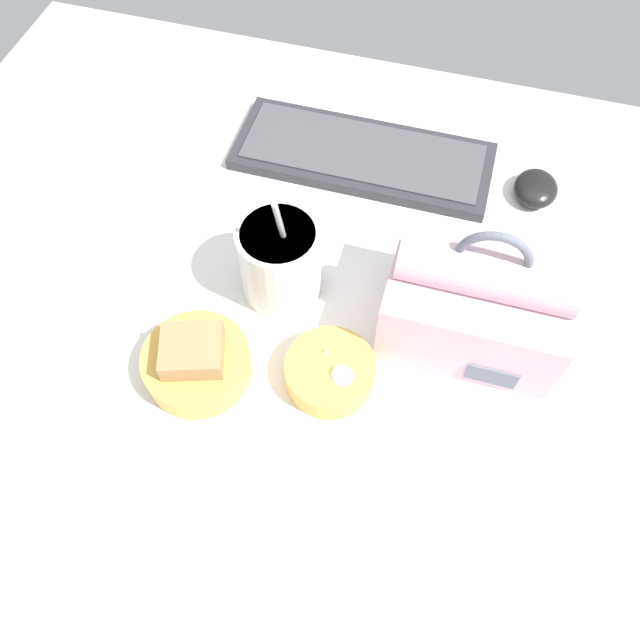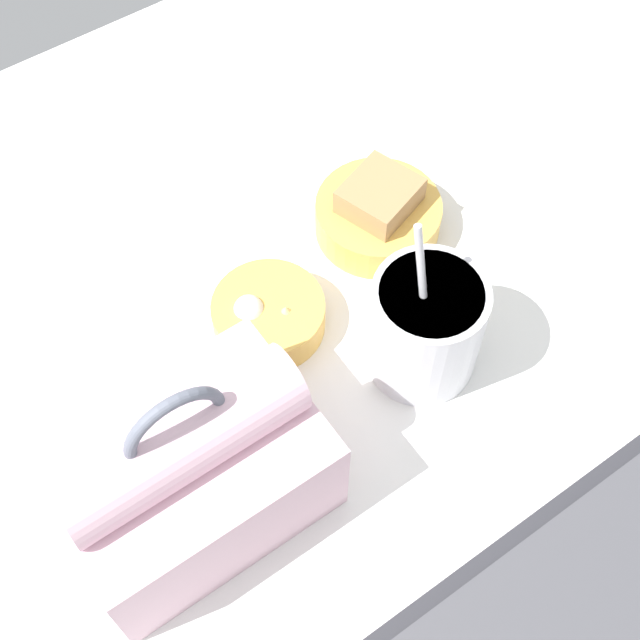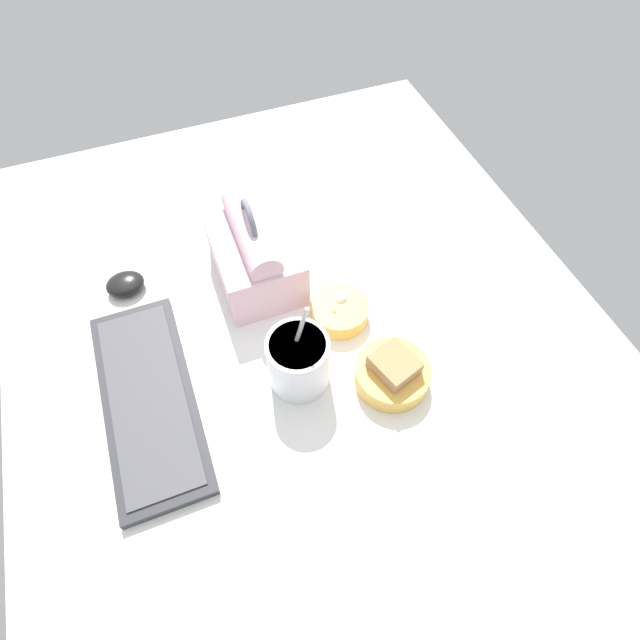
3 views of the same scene
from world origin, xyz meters
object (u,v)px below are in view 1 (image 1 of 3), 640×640
(keyboard, at_px, (363,156))
(soup_cup, at_px, (280,260))
(lunch_bag, at_px, (477,300))
(bento_bowl_sandwich, at_px, (196,362))
(computer_mouse, at_px, (536,188))
(bento_bowl_snacks, at_px, (330,371))

(keyboard, bearing_deg, soup_cup, -100.67)
(lunch_bag, bearing_deg, soup_cup, -179.56)
(keyboard, distance_m, lunch_bag, 0.33)
(bento_bowl_sandwich, xyz_separation_m, computer_mouse, (0.37, 0.41, -0.01))
(computer_mouse, bearing_deg, bento_bowl_snacks, -119.70)
(lunch_bag, bearing_deg, keyboard, 128.16)
(soup_cup, height_order, bento_bowl_snacks, soup_cup)
(bento_bowl_sandwich, relative_size, bento_bowl_snacks, 1.19)
(keyboard, height_order, computer_mouse, computer_mouse)
(lunch_bag, bearing_deg, computer_mouse, 76.59)
(keyboard, bearing_deg, lunch_bag, -51.84)
(computer_mouse, bearing_deg, bento_bowl_sandwich, -132.38)
(keyboard, distance_m, bento_bowl_sandwich, 0.42)
(bento_bowl_sandwich, distance_m, bento_bowl_snacks, 0.16)
(keyboard, distance_m, bento_bowl_snacks, 0.38)
(bento_bowl_sandwich, relative_size, computer_mouse, 1.76)
(bento_bowl_sandwich, bearing_deg, lunch_bag, 26.07)
(soup_cup, height_order, computer_mouse, soup_cup)
(soup_cup, distance_m, bento_bowl_sandwich, 0.17)
(keyboard, height_order, bento_bowl_snacks, bento_bowl_snacks)
(bento_bowl_snacks, distance_m, computer_mouse, 0.43)
(bento_bowl_snacks, bearing_deg, lunch_bag, 37.70)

